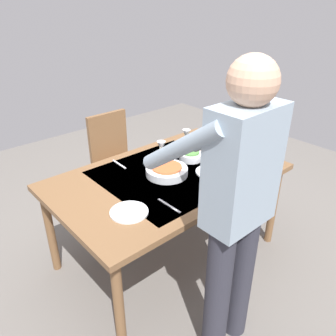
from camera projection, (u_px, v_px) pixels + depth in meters
The scene contains 16 objects.
ground_plane at pixel (168, 253), 2.76m from camera, with size 6.00×6.00×0.00m, color #66605B.
dining_table at pixel (168, 182), 2.45m from camera, with size 1.65×1.03×0.74m.
chair_near at pixel (115, 155), 3.18m from camera, with size 0.40×0.40×0.91m.
person_server at pixel (235, 206), 1.66m from camera, with size 0.42×0.61×1.69m.
wine_bottle at pixel (265, 147), 2.58m from camera, with size 0.07×0.07×0.30m.
wine_glass_left at pixel (186, 135), 2.81m from camera, with size 0.07×0.07×0.15m.
wine_glass_right at pixel (161, 147), 2.59m from camera, with size 0.07×0.07×0.15m.
water_cup_near_left at pixel (210, 144), 2.77m from camera, with size 0.08×0.08×0.11m, color silver.
water_cup_near_right at pixel (272, 163), 2.48m from camera, with size 0.08×0.08×0.09m, color silver.
water_cup_far_left at pixel (240, 159), 2.53m from camera, with size 0.08×0.08×0.10m, color silver.
serving_bowl_pasta at pixel (167, 171), 2.40m from camera, with size 0.30×0.30×0.07m.
side_bowl_salad at pixel (191, 156), 2.62m from camera, with size 0.18×0.18×0.07m.
dinner_plate_near at pixel (211, 172), 2.44m from camera, with size 0.23×0.23×0.01m, color silver.
dinner_plate_far at pixel (129, 212), 1.99m from camera, with size 0.23×0.23×0.01m, color silver.
table_knife at pixel (169, 206), 2.06m from camera, with size 0.01×0.20×0.01m, color silver.
table_fork at pixel (119, 164), 2.56m from camera, with size 0.01×0.18×0.01m, color silver.
Camera 1 is at (1.40, 1.60, 1.90)m, focal length 35.99 mm.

